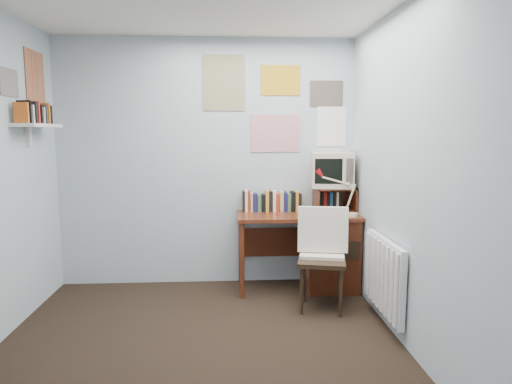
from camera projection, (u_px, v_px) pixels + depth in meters
ground at (198, 365)px, 3.08m from camera, size 3.50×3.50×0.00m
back_wall at (207, 163)px, 4.65m from camera, size 3.00×0.02×2.50m
right_wall at (423, 180)px, 3.01m from camera, size 0.02×3.50×2.50m
desk at (324, 248)px, 4.57m from camera, size 1.20×0.55×0.76m
desk_chair at (322, 261)px, 4.01m from camera, size 0.53×0.51×0.87m
desk_lamp at (353, 195)px, 4.36m from camera, size 0.33×0.30×0.41m
tv_riser at (334, 199)px, 4.62m from camera, size 0.40×0.30×0.25m
crt_tv at (332, 168)px, 4.60m from camera, size 0.46×0.43×0.38m
book_row at (272, 200)px, 4.65m from camera, size 0.60×0.14×0.22m
radiator at (384, 275)px, 3.66m from camera, size 0.09×0.80×0.60m
wall_shelf at (37, 125)px, 3.87m from camera, size 0.20×0.62×0.24m
posters_back at (275, 103)px, 4.61m from camera, size 1.20×0.01×0.90m
posters_left at (23, 80)px, 3.81m from camera, size 0.01×0.70×0.60m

